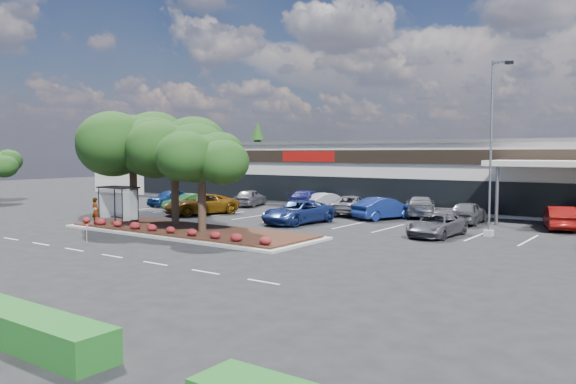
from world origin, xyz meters
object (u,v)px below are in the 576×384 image
Objects in this scene: survey_stake at (87,231)px; car_0 at (170,198)px; car_1 at (188,202)px; light_pole at (492,159)px.

survey_stake is 22.44m from car_0.
car_0 is 1.04× the size of car_1.
survey_stake is at bearing -138.47° from light_pole.
light_pole reaches higher than car_0.
light_pole is at bearing 41.53° from survey_stake.
car_1 is (4.57, -2.01, -0.06)m from car_0.
light_pole is at bearing -5.70° from car_0.
light_pole is 24.40m from survey_stake.
survey_stake is 18.33m from car_1.
car_0 is at bearing 175.80° from light_pole.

